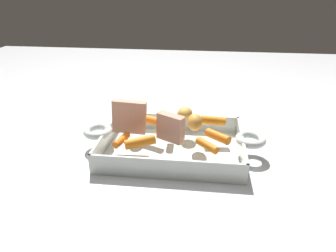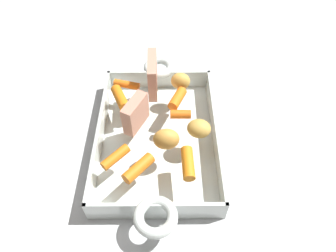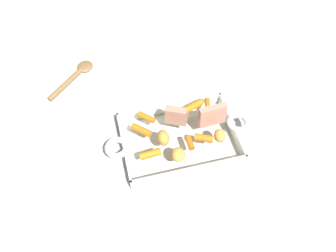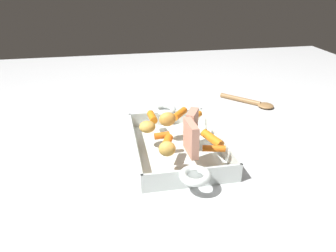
# 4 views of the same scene
# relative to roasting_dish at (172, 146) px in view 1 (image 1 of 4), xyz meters

# --- Properties ---
(ground_plane) EXTENTS (2.33, 2.33, 0.00)m
(ground_plane) POSITION_rel_roasting_dish_xyz_m (0.00, 0.00, -0.02)
(ground_plane) COLOR silver
(roasting_dish) EXTENTS (0.44, 0.24, 0.05)m
(roasting_dish) POSITION_rel_roasting_dish_xyz_m (0.00, 0.00, 0.00)
(roasting_dish) COLOR silver
(roasting_dish) RESTS_ON ground_plane
(roast_slice_outer) EXTENTS (0.07, 0.05, 0.06)m
(roast_slice_outer) POSITION_rel_roasting_dish_xyz_m (-0.00, -0.04, 0.07)
(roast_slice_outer) COLOR tan
(roast_slice_outer) RESTS_ON roasting_dish
(roast_slice_thick) EXTENTS (0.08, 0.02, 0.08)m
(roast_slice_thick) POSITION_rel_roasting_dish_xyz_m (-0.10, -0.01, 0.08)
(roast_slice_thick) COLOR tan
(roast_slice_thick) RESTS_ON roasting_dish
(baby_carrot_short) EXTENTS (0.06, 0.02, 0.02)m
(baby_carrot_short) POSITION_rel_roasting_dish_xyz_m (0.10, 0.05, 0.05)
(baby_carrot_short) COLOR orange
(baby_carrot_short) RESTS_ON roasting_dish
(baby_carrot_northeast) EXTENTS (0.06, 0.06, 0.02)m
(baby_carrot_northeast) POSITION_rel_roasting_dish_xyz_m (0.11, -0.03, 0.05)
(baby_carrot_northeast) COLOR orange
(baby_carrot_northeast) RESTS_ON roasting_dish
(baby_carrot_center_right) EXTENTS (0.02, 0.04, 0.02)m
(baby_carrot_center_right) POSITION_rel_roasting_dish_xyz_m (-0.02, 0.05, 0.05)
(baby_carrot_center_right) COLOR orange
(baby_carrot_center_right) RESTS_ON roasting_dish
(baby_carrot_long) EXTENTS (0.03, 0.06, 0.02)m
(baby_carrot_long) POSITION_rel_roasting_dish_xyz_m (-0.11, -0.07, 0.05)
(baby_carrot_long) COLOR orange
(baby_carrot_long) RESTS_ON roasting_dish
(baby_carrot_southeast) EXTENTS (0.05, 0.05, 0.02)m
(baby_carrot_southeast) POSITION_rel_roasting_dish_xyz_m (0.08, -0.07, 0.05)
(baby_carrot_southeast) COLOR orange
(baby_carrot_southeast) RESTS_ON roasting_dish
(baby_carrot_center_left) EXTENTS (0.07, 0.05, 0.03)m
(baby_carrot_center_left) POSITION_rel_roasting_dish_xyz_m (-0.06, -0.08, 0.05)
(baby_carrot_center_left) COLOR orange
(baby_carrot_center_left) RESTS_ON roasting_dish
(baby_carrot_southwest) EXTENTS (0.06, 0.04, 0.02)m
(baby_carrot_southwest) POSITION_rel_roasting_dish_xyz_m (-0.06, 0.04, 0.05)
(baby_carrot_southwest) COLOR orange
(baby_carrot_southwest) RESTS_ON roasting_dish
(potato_golden_large) EXTENTS (0.04, 0.05, 0.04)m
(potato_golden_large) POSITION_rel_roasting_dish_xyz_m (0.05, 0.02, 0.06)
(potato_golden_large) COLOR gold
(potato_golden_large) RESTS_ON roasting_dish
(potato_whole) EXTENTS (0.04, 0.05, 0.04)m
(potato_whole) POSITION_rel_roasting_dish_xyz_m (-0.11, 0.05, 0.06)
(potato_whole) COLOR gold
(potato_whole) RESTS_ON roasting_dish
(potato_halved) EXTENTS (0.05, 0.05, 0.03)m
(potato_halved) POSITION_rel_roasting_dish_xyz_m (0.02, 0.08, 0.05)
(potato_halved) COLOR gold
(potato_halved) RESTS_ON roasting_dish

